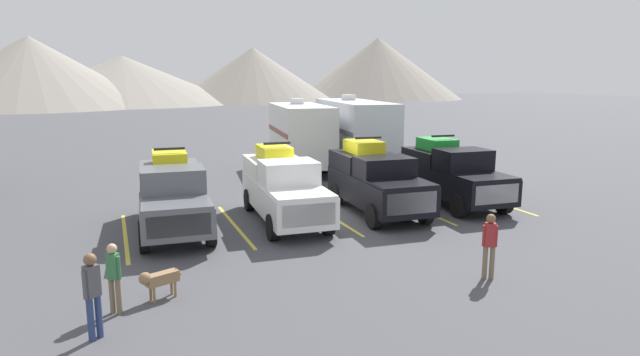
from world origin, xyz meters
The scene contains 17 objects.
ground_plane centered at (0.00, 0.00, 0.00)m, with size 240.00×240.00×0.00m, color #47474C.
pickup_truck_a centered at (-5.37, 0.05, 1.19)m, with size 2.40×5.86×2.57m.
pickup_truck_b centered at (-1.72, -0.21, 1.19)m, with size 2.31×5.75×2.62m.
pickup_truck_c centered at (1.75, -0.38, 1.21)m, with size 2.41×5.32×2.70m.
pickup_truck_d centered at (5.17, -0.21, 1.20)m, with size 2.39×5.41×2.61m.
lot_stripe_a centered at (-6.89, -0.30, 0.00)m, with size 0.12×5.50×0.01m, color gold.
lot_stripe_b centered at (-3.45, -0.30, 0.00)m, with size 0.12×5.50×0.01m, color gold.
lot_stripe_c centered at (0.00, -0.30, 0.00)m, with size 0.12×5.50×0.01m, color gold.
lot_stripe_d centered at (3.45, -0.30, 0.00)m, with size 0.12×5.50×0.01m, color gold.
lot_stripe_e centered at (6.89, -0.30, 0.00)m, with size 0.12×5.50×0.01m, color gold.
camper_trailer_a centered at (2.06, 8.71, 1.98)m, with size 3.25×7.53×3.76m.
camper_trailer_b centered at (4.96, 8.33, 2.07)m, with size 3.46×9.02×3.93m.
person_a centered at (-7.23, -6.04, 0.88)m, with size 0.29×0.28×1.52m.
person_b centered at (-7.60, -7.08, 0.97)m, with size 0.32×0.30×1.69m.
person_c centered at (1.30, -7.28, 0.94)m, with size 0.33×0.28×1.64m.
dog centered at (-6.34, -5.65, 0.49)m, with size 0.96×0.54×0.71m.
mountain_ridge centered at (-2.65, 87.82, 6.44)m, with size 133.81×48.58×17.30m.
Camera 1 is at (-7.06, -17.32, 4.87)m, focal length 29.91 mm.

